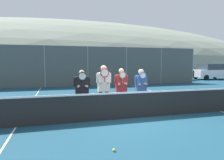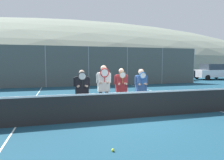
{
  "view_description": "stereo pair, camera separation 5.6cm",
  "coord_description": "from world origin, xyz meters",
  "px_view_note": "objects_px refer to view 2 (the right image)",
  "views": [
    {
      "loc": [
        -2.58,
        -6.52,
        1.96
      ],
      "look_at": [
        -0.49,
        0.98,
        1.3
      ],
      "focal_mm": 32.0,
      "sensor_mm": 36.0,
      "label": 1
    },
    {
      "loc": [
        -2.52,
        -6.54,
        1.96
      ],
      "look_at": [
        -0.49,
        0.98,
        1.3
      ],
      "focal_mm": 32.0,
      "sensor_mm": 36.0,
      "label": 2
    }
  ],
  "objects_px": {
    "player_center_right": "(121,87)",
    "car_far_left": "(17,75)",
    "tennis_ball_on_court": "(113,150)",
    "car_far_right": "(212,72)",
    "player_leftmost": "(82,89)",
    "player_center_left": "(104,86)",
    "car_left_of_center": "(77,74)",
    "car_right_of_center": "(173,72)",
    "car_center": "(130,73)",
    "player_rightmost": "(141,87)"
  },
  "relations": [
    {
      "from": "player_leftmost",
      "to": "player_center_right",
      "type": "xyz_separation_m",
      "value": [
        1.54,
        0.1,
        0.01
      ]
    },
    {
      "from": "car_right_of_center",
      "to": "car_far_right",
      "type": "height_order",
      "value": "car_far_right"
    },
    {
      "from": "car_left_of_center",
      "to": "tennis_ball_on_court",
      "type": "distance_m",
      "value": 15.57
    },
    {
      "from": "player_leftmost",
      "to": "car_far_right",
      "type": "distance_m",
      "value": 21.39
    },
    {
      "from": "player_center_right",
      "to": "car_right_of_center",
      "type": "height_order",
      "value": "car_right_of_center"
    },
    {
      "from": "player_center_right",
      "to": "tennis_ball_on_court",
      "type": "relative_size",
      "value": 25.9
    },
    {
      "from": "player_rightmost",
      "to": "car_right_of_center",
      "type": "bearing_deg",
      "value": 53.42
    },
    {
      "from": "player_leftmost",
      "to": "player_rightmost",
      "type": "height_order",
      "value": "player_rightmost"
    },
    {
      "from": "car_far_right",
      "to": "car_right_of_center",
      "type": "bearing_deg",
      "value": 179.69
    },
    {
      "from": "car_right_of_center",
      "to": "car_far_left",
      "type": "bearing_deg",
      "value": -178.82
    },
    {
      "from": "player_leftmost",
      "to": "player_center_right",
      "type": "bearing_deg",
      "value": 3.58
    },
    {
      "from": "car_far_right",
      "to": "tennis_ball_on_court",
      "type": "distance_m",
      "value": 23.2
    },
    {
      "from": "player_center_right",
      "to": "car_far_left",
      "type": "distance_m",
      "value": 13.72
    },
    {
      "from": "player_center_left",
      "to": "tennis_ball_on_court",
      "type": "distance_m",
      "value": 3.34
    },
    {
      "from": "tennis_ball_on_court",
      "to": "car_far_right",
      "type": "bearing_deg",
      "value": 43.36
    },
    {
      "from": "player_center_left",
      "to": "player_rightmost",
      "type": "bearing_deg",
      "value": 0.89
    },
    {
      "from": "player_leftmost",
      "to": "car_center",
      "type": "xyz_separation_m",
      "value": [
        6.39,
        12.34,
        -0.12
      ]
    },
    {
      "from": "car_far_right",
      "to": "car_center",
      "type": "bearing_deg",
      "value": -177.78
    },
    {
      "from": "player_leftmost",
      "to": "player_center_left",
      "type": "height_order",
      "value": "player_center_left"
    },
    {
      "from": "player_leftmost",
      "to": "car_far_left",
      "type": "relative_size",
      "value": 0.38
    },
    {
      "from": "car_center",
      "to": "car_right_of_center",
      "type": "height_order",
      "value": "car_right_of_center"
    },
    {
      "from": "car_left_of_center",
      "to": "car_right_of_center",
      "type": "xyz_separation_m",
      "value": [
        10.9,
        0.41,
        0.01
      ]
    },
    {
      "from": "player_leftmost",
      "to": "car_left_of_center",
      "type": "bearing_deg",
      "value": 85.66
    },
    {
      "from": "player_center_right",
      "to": "car_far_right",
      "type": "bearing_deg",
      "value": 39.03
    },
    {
      "from": "car_center",
      "to": "car_right_of_center",
      "type": "distance_m",
      "value": 5.46
    },
    {
      "from": "tennis_ball_on_court",
      "to": "car_left_of_center",
      "type": "bearing_deg",
      "value": 87.67
    },
    {
      "from": "player_center_right",
      "to": "car_left_of_center",
      "type": "distance_m",
      "value": 12.3
    },
    {
      "from": "car_far_left",
      "to": "tennis_ball_on_court",
      "type": "relative_size",
      "value": 65.89
    },
    {
      "from": "car_far_left",
      "to": "car_right_of_center",
      "type": "height_order",
      "value": "car_right_of_center"
    },
    {
      "from": "player_leftmost",
      "to": "player_center_left",
      "type": "distance_m",
      "value": 0.82
    },
    {
      "from": "player_center_left",
      "to": "car_far_right",
      "type": "relative_size",
      "value": 0.42
    },
    {
      "from": "car_right_of_center",
      "to": "tennis_ball_on_court",
      "type": "relative_size",
      "value": 65.9
    },
    {
      "from": "car_right_of_center",
      "to": "car_far_right",
      "type": "distance_m",
      "value": 5.33
    },
    {
      "from": "car_far_left",
      "to": "tennis_ball_on_court",
      "type": "bearing_deg",
      "value": -73.16
    },
    {
      "from": "car_right_of_center",
      "to": "car_far_right",
      "type": "bearing_deg",
      "value": -0.31
    },
    {
      "from": "player_leftmost",
      "to": "player_center_right",
      "type": "height_order",
      "value": "player_center_right"
    },
    {
      "from": "player_center_right",
      "to": "car_far_right",
      "type": "height_order",
      "value": "car_far_right"
    },
    {
      "from": "player_leftmost",
      "to": "car_far_left",
      "type": "distance_m",
      "value": 13.22
    },
    {
      "from": "car_center",
      "to": "player_center_right",
      "type": "bearing_deg",
      "value": -111.61
    },
    {
      "from": "player_center_right",
      "to": "player_rightmost",
      "type": "bearing_deg",
      "value": -8.32
    },
    {
      "from": "player_center_left",
      "to": "car_left_of_center",
      "type": "height_order",
      "value": "player_center_left"
    },
    {
      "from": "player_rightmost",
      "to": "car_right_of_center",
      "type": "relative_size",
      "value": 0.39
    },
    {
      "from": "player_rightmost",
      "to": "car_left_of_center",
      "type": "relative_size",
      "value": 0.38
    },
    {
      "from": "car_center",
      "to": "car_far_right",
      "type": "xyz_separation_m",
      "value": [
        10.77,
        0.42,
        0.05
      ]
    },
    {
      "from": "player_leftmost",
      "to": "player_rightmost",
      "type": "relative_size",
      "value": 0.99
    },
    {
      "from": "car_right_of_center",
      "to": "player_center_left",
      "type": "bearing_deg",
      "value": -130.67
    },
    {
      "from": "player_center_right",
      "to": "car_far_left",
      "type": "height_order",
      "value": "player_center_right"
    },
    {
      "from": "car_center",
      "to": "car_far_left",
      "type": "bearing_deg",
      "value": 179.41
    },
    {
      "from": "player_rightmost",
      "to": "car_far_left",
      "type": "relative_size",
      "value": 0.39
    },
    {
      "from": "car_far_left",
      "to": "car_right_of_center",
      "type": "relative_size",
      "value": 1.0
    }
  ]
}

